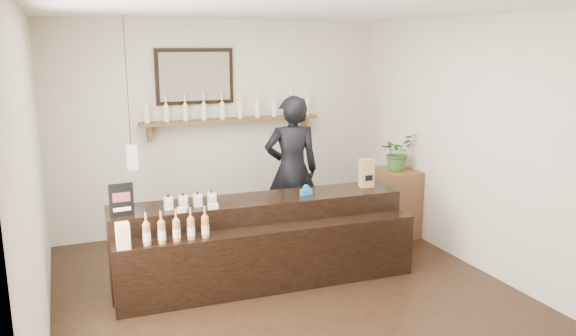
# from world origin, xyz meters

# --- Properties ---
(ground) EXTENTS (5.00, 5.00, 0.00)m
(ground) POSITION_xyz_m (0.00, 0.00, 0.00)
(ground) COLOR black
(ground) RESTS_ON ground
(room_shell) EXTENTS (5.00, 5.00, 5.00)m
(room_shell) POSITION_xyz_m (0.00, 0.00, 1.70)
(room_shell) COLOR beige
(room_shell) RESTS_ON ground
(back_wall_decor) EXTENTS (2.66, 0.96, 1.69)m
(back_wall_decor) POSITION_xyz_m (-0.16, 2.37, 1.76)
(back_wall_decor) COLOR brown
(back_wall_decor) RESTS_ON ground
(counter) EXTENTS (3.16, 0.95, 1.03)m
(counter) POSITION_xyz_m (-0.11, 0.58, 0.41)
(counter) COLOR black
(counter) RESTS_ON ground
(promo_sign) EXTENTS (0.23, 0.04, 0.32)m
(promo_sign) POSITION_xyz_m (-1.53, 0.60, 1.04)
(promo_sign) COLOR black
(promo_sign) RESTS_ON counter
(paper_bag) EXTENTS (0.16, 0.13, 0.33)m
(paper_bag) POSITION_xyz_m (1.20, 0.68, 1.04)
(paper_bag) COLOR #936B47
(paper_bag) RESTS_ON counter
(tape_dispenser) EXTENTS (0.14, 0.07, 0.11)m
(tape_dispenser) POSITION_xyz_m (0.42, 0.63, 0.92)
(tape_dispenser) COLOR blue
(tape_dispenser) RESTS_ON counter
(side_cabinet) EXTENTS (0.48, 0.63, 0.89)m
(side_cabinet) POSITION_xyz_m (2.00, 1.28, 0.44)
(side_cabinet) COLOR brown
(side_cabinet) RESTS_ON ground
(potted_plant) EXTENTS (0.55, 0.52, 0.47)m
(potted_plant) POSITION_xyz_m (2.00, 1.28, 1.12)
(potted_plant) COLOR #346026
(potted_plant) RESTS_ON side_cabinet
(shopkeeper) EXTENTS (0.86, 0.64, 2.13)m
(shopkeeper) POSITION_xyz_m (0.63, 1.55, 1.06)
(shopkeeper) COLOR black
(shopkeeper) RESTS_ON ground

